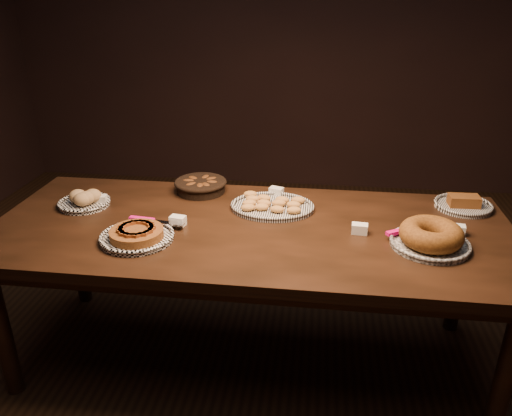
# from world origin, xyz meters

# --- Properties ---
(ground) EXTENTS (5.00, 5.00, 0.00)m
(ground) POSITION_xyz_m (0.00, 0.00, 0.00)
(ground) COLOR black
(ground) RESTS_ON ground
(buffet_table) EXTENTS (2.40, 1.00, 0.75)m
(buffet_table) POSITION_xyz_m (0.00, 0.00, 0.68)
(buffet_table) COLOR black
(buffet_table) RESTS_ON ground
(apple_tart_plate) EXTENTS (0.34, 0.32, 0.06)m
(apple_tart_plate) POSITION_xyz_m (-0.47, -0.19, 0.77)
(apple_tart_plate) COLOR white
(apple_tart_plate) RESTS_ON buffet_table
(madeleine_platter) EXTENTS (0.41, 0.33, 0.05)m
(madeleine_platter) POSITION_xyz_m (0.08, 0.21, 0.77)
(madeleine_platter) COLOR black
(madeleine_platter) RESTS_ON buffet_table
(bundt_cake_plate) EXTENTS (0.35, 0.36, 0.10)m
(bundt_cake_plate) POSITION_xyz_m (0.78, -0.10, 0.79)
(bundt_cake_plate) COLOR black
(bundt_cake_plate) RESTS_ON buffet_table
(croissant_basket) EXTENTS (0.29, 0.29, 0.07)m
(croissant_basket) POSITION_xyz_m (-0.32, 0.38, 0.79)
(croissant_basket) COLOR black
(croissant_basket) RESTS_ON buffet_table
(bread_roll_plate) EXTENTS (0.26, 0.26, 0.08)m
(bread_roll_plate) POSITION_xyz_m (-0.86, 0.12, 0.78)
(bread_roll_plate) COLOR white
(bread_roll_plate) RESTS_ON buffet_table
(loaf_plate) EXTENTS (0.28, 0.28, 0.06)m
(loaf_plate) POSITION_xyz_m (1.02, 0.34, 0.77)
(loaf_plate) COLOR black
(loaf_plate) RESTS_ON buffet_table
(tent_cards) EXTENTS (1.79, 0.47, 0.04)m
(tent_cards) POSITION_xyz_m (0.07, 0.11, 0.77)
(tent_cards) COLOR white
(tent_cards) RESTS_ON buffet_table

